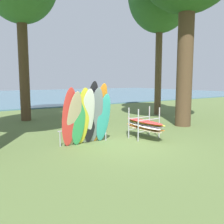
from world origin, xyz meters
TOP-DOWN VIEW (x-y plane):
  - ground_plane at (0.00, 0.00)m, footprint 80.00×80.00m
  - leaning_board_pile at (-1.24, 0.81)m, footprint 1.99×0.84m
  - board_storage_rack at (1.20, 0.52)m, footprint 1.15×2.13m

SIDE VIEW (x-z plane):
  - ground_plane at x=0.00m, z-range 0.00..0.00m
  - board_storage_rack at x=1.20m, z-range -0.07..1.18m
  - leaning_board_pile at x=-1.24m, z-range -0.12..2.20m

